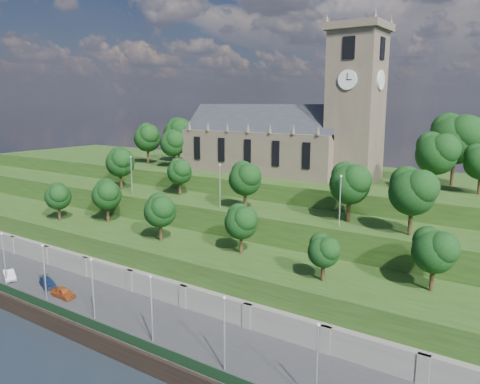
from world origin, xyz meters
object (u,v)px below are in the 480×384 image
Objects in this scene: church at (287,134)px; car_right at (47,282)px; car_left at (63,292)px; car_middle at (9,274)px.

church is 9.30× the size of car_right.
car_middle is at bearing 93.68° from car_left.
car_middle is (-12.71, -0.48, 0.02)m from car_left.
car_right is (7.47, 1.54, -0.11)m from car_middle.
car_left is at bearing -65.72° from car_middle.
church is 52.57m from car_middle.
car_right is at bearing -112.59° from church.
car_left is 0.98× the size of car_right.
car_middle reaches higher than car_right.
car_right is at bearing 80.12° from car_left.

